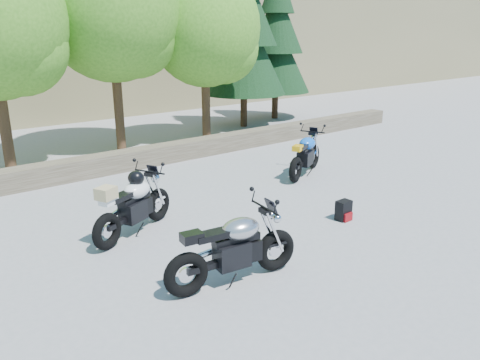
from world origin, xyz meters
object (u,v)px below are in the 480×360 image
Objects in this scene: white_bike at (133,204)px; blue_bike at (305,155)px; silver_bike at (234,249)px; backpack at (344,211)px.

blue_bike is at bearing -17.58° from white_bike.
silver_bike is 5.71m from blue_bike.
silver_bike is 2.51m from white_bike.
white_bike reaches higher than backpack.
silver_bike is 3.19m from backpack.
blue_bike is at bearing 56.85° from backpack.
blue_bike is at bearing 41.59° from silver_bike.
white_bike is 5.14m from blue_bike.
silver_bike is at bearing -107.24° from white_bike.
blue_bike is 4.97× the size of backpack.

